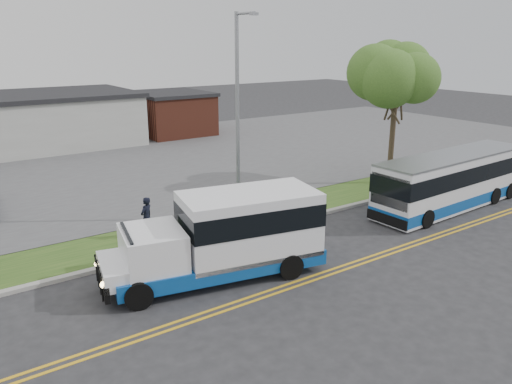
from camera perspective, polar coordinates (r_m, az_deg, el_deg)
ground at (r=20.72m, az=-4.82°, el=-7.03°), size 140.00×140.00×0.00m
lane_line_north at (r=17.81m, az=1.49°, el=-11.19°), size 70.00×0.12×0.01m
lane_line_south at (r=17.59m, az=2.08°, el=-11.57°), size 70.00×0.12×0.01m
curb at (r=21.58m, az=-6.29°, el=-5.86°), size 80.00×0.30×0.15m
verge at (r=23.08m, az=-8.43°, el=-4.46°), size 80.00×3.30×0.10m
parking_lot at (r=35.77m, az=-18.56°, el=2.54°), size 80.00×25.00×0.10m
brick_wing at (r=47.33m, az=-9.65°, el=8.88°), size 6.30×7.30×3.90m
tree_east at (r=30.46m, az=15.78°, el=12.19°), size 5.20×5.20×8.33m
streetlight_near at (r=23.05m, az=-2.03°, el=9.03°), size 0.35×1.53×9.50m
shuttle_bus at (r=18.32m, az=-3.09°, el=-4.68°), size 8.40×4.09×3.10m
transit_bus at (r=27.77m, az=21.50°, el=1.22°), size 10.33×2.80×2.84m
pedestrian at (r=22.26m, az=-12.40°, el=-2.85°), size 0.79×0.71×1.82m
grocery_bag_left at (r=22.21m, az=-12.74°, el=-5.00°), size 0.32×0.32×0.32m
grocery_bag_right at (r=22.85m, az=-11.83°, el=-4.31°), size 0.32×0.32×0.32m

